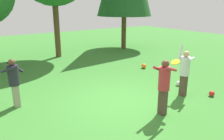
# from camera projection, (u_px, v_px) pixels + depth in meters

# --- Properties ---
(ground_plane) EXTENTS (40.00, 40.00, 0.00)m
(ground_plane) POSITION_uv_depth(u_px,v_px,m) (118.00, 101.00, 7.60)
(ground_plane) COLOR #387A2D
(person_thrower) EXTENTS (0.62, 0.62, 1.83)m
(person_thrower) POSITION_uv_depth(u_px,v_px,m) (185.00, 70.00, 7.83)
(person_thrower) COLOR #4C382D
(person_thrower) RESTS_ON ground_plane
(person_catcher) EXTENTS (0.66, 0.59, 1.69)m
(person_catcher) POSITION_uv_depth(u_px,v_px,m) (164.00, 83.00, 6.45)
(person_catcher) COLOR #4C382D
(person_catcher) RESTS_ON ground_plane
(person_bystander) EXTENTS (0.71, 0.70, 1.60)m
(person_bystander) POSITION_uv_depth(u_px,v_px,m) (14.00, 79.00, 6.96)
(person_bystander) COLOR gray
(person_bystander) RESTS_ON ground_plane
(frisbee) EXTENTS (0.26, 0.27, 0.13)m
(frisbee) POSITION_uv_depth(u_px,v_px,m) (175.00, 62.00, 6.73)
(frisbee) COLOR yellow
(ball_red) EXTENTS (0.20, 0.20, 0.20)m
(ball_red) POSITION_uv_depth(u_px,v_px,m) (212.00, 94.00, 8.00)
(ball_red) COLOR red
(ball_red) RESTS_ON ground_plane
(ball_orange) EXTENTS (0.26, 0.26, 0.26)m
(ball_orange) POSITION_uv_depth(u_px,v_px,m) (144.00, 66.00, 11.49)
(ball_orange) COLOR orange
(ball_orange) RESTS_ON ground_plane
(ball_white) EXTENTS (0.20, 0.20, 0.20)m
(ball_white) POSITION_uv_depth(u_px,v_px,m) (178.00, 83.00, 9.05)
(ball_white) COLOR white
(ball_white) RESTS_ON ground_plane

